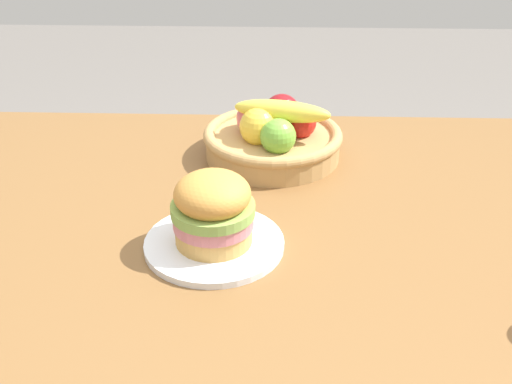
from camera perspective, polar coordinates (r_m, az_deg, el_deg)
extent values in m
cube|color=brown|center=(1.20, 2.19, -2.55)|extent=(1.40, 0.90, 0.04)
cylinder|color=brown|center=(1.82, -18.10, -5.95)|extent=(0.07, 0.07, 0.71)
cylinder|color=white|center=(1.09, -3.66, -4.53)|extent=(0.23, 0.23, 0.01)
cylinder|color=tan|center=(1.08, -3.70, -3.61)|extent=(0.13, 0.13, 0.03)
cylinder|color=#C67075|center=(1.06, -3.74, -2.43)|extent=(0.13, 0.13, 0.02)
cylinder|color=#84A84C|center=(1.05, -3.78, -1.51)|extent=(0.14, 0.14, 0.02)
ellipsoid|color=gold|center=(1.04, -3.83, -0.17)|extent=(0.12, 0.12, 0.07)
cylinder|color=tan|center=(1.37, 1.46, 4.07)|extent=(0.28, 0.28, 0.05)
torus|color=tan|center=(1.36, 1.47, 5.02)|extent=(0.29, 0.29, 0.02)
sphere|color=red|center=(1.36, 3.74, 6.18)|extent=(0.08, 0.08, 0.08)
sphere|color=maroon|center=(1.40, 2.17, 6.99)|extent=(0.08, 0.08, 0.08)
sphere|color=#D16066|center=(1.37, -0.09, 6.45)|extent=(0.08, 0.08, 0.08)
sphere|color=gold|center=(1.33, 0.26, 5.72)|extent=(0.08, 0.08, 0.08)
sphere|color=#6BAD38|center=(1.29, 1.94, 4.86)|extent=(0.07, 0.07, 0.07)
ellipsoid|color=yellow|center=(1.32, 2.23, 7.07)|extent=(0.20, 0.09, 0.05)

